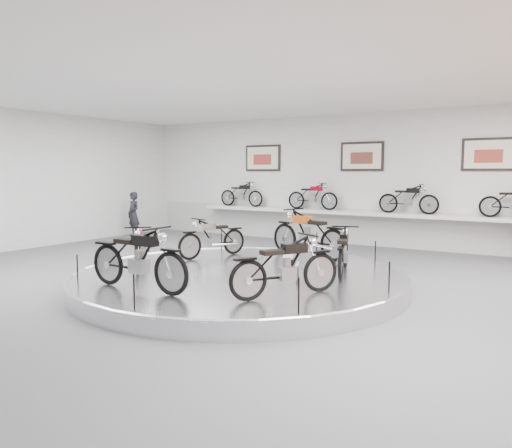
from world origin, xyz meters
The scene contains 20 objects.
floor centered at (0.00, 0.00, 0.00)m, with size 16.00×16.00×0.00m, color #525254.
ceiling centered at (0.00, 0.00, 4.00)m, with size 16.00×16.00×0.00m, color white.
wall_back centered at (0.00, 7.00, 2.00)m, with size 16.00×16.00×0.00m, color white.
dado_band centered at (0.00, 6.98, 0.55)m, with size 15.68×0.04×1.10m, color #BCBCBA.
display_platform centered at (0.00, 0.30, 0.15)m, with size 6.40×6.40×0.30m, color silver.
platform_rim centered at (0.00, 0.30, 0.27)m, with size 6.40×6.40×0.10m, color #B2B2BA.
shelf centered at (0.00, 6.70, 1.00)m, with size 11.00×0.55×0.10m, color silver.
poster_left centered at (-3.50, 6.96, 2.70)m, with size 1.35×0.06×0.88m, color #EEE7CB.
poster_center centered at (0.00, 6.96, 2.70)m, with size 1.35×0.06×0.88m, color #EEE7CB.
poster_right centered at (3.50, 6.96, 2.70)m, with size 1.35×0.06×0.88m, color #EEE7CB.
shelf_bike_a centered at (-4.20, 6.70, 1.42)m, with size 1.22×0.42×0.73m, color black, non-canonical shape.
shelf_bike_b centered at (-1.50, 6.70, 1.42)m, with size 1.22×0.42×0.73m, color maroon, non-canonical shape.
shelf_bike_c centered at (1.50, 6.70, 1.42)m, with size 1.22×0.42×0.73m, color black, non-canonical shape.
bike_a centered at (1.79, 1.17, 0.75)m, with size 1.52×0.54×0.89m, color black, non-canonical shape.
bike_b centered at (0.38, 2.54, 0.85)m, with size 1.86×0.66×1.09m, color #C04F16, non-canonical shape.
bike_c centered at (-1.48, 1.42, 0.76)m, with size 1.55×0.55×0.91m, color silver, non-canonical shape.
bike_d centered at (-1.94, -0.39, 0.74)m, with size 1.50×0.53×0.88m, color maroon, non-canonical shape.
bike_e centered at (-0.59, -1.79, 0.84)m, with size 1.82×0.64×1.07m, color black, non-canonical shape.
bike_f centered at (1.67, -0.88, 0.78)m, with size 1.64×0.58×0.97m, color black, non-canonical shape.
visitor centered at (-7.34, 4.69, 0.78)m, with size 0.57×0.37×1.55m, color black.
Camera 1 is at (5.32, -7.60, 2.24)m, focal length 35.00 mm.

